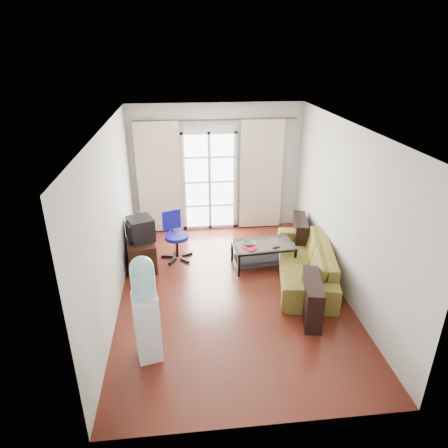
# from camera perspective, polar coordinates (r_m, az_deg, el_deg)

# --- Properties ---
(floor) EXTENTS (5.20, 5.20, 0.00)m
(floor) POSITION_cam_1_polar(r_m,az_deg,el_deg) (6.74, 1.02, -9.49)
(floor) COLOR #5B2215
(floor) RESTS_ON ground
(ceiling) EXTENTS (5.20, 5.20, 0.00)m
(ceiling) POSITION_cam_1_polar(r_m,az_deg,el_deg) (5.70, 1.22, 13.70)
(ceiling) COLOR white
(ceiling) RESTS_ON wall_back
(wall_back) EXTENTS (3.60, 0.02, 2.70)m
(wall_back) POSITION_cam_1_polar(r_m,az_deg,el_deg) (8.54, -1.12, 7.95)
(wall_back) COLOR beige
(wall_back) RESTS_ON floor
(wall_front) EXTENTS (3.60, 0.02, 2.70)m
(wall_front) POSITION_cam_1_polar(r_m,az_deg,el_deg) (3.87, 6.14, -14.04)
(wall_front) COLOR beige
(wall_front) RESTS_ON floor
(wall_left) EXTENTS (0.02, 5.20, 2.70)m
(wall_left) POSITION_cam_1_polar(r_m,az_deg,el_deg) (6.15, -15.77, 0.37)
(wall_left) COLOR beige
(wall_left) RESTS_ON floor
(wall_right) EXTENTS (0.02, 5.20, 2.70)m
(wall_right) POSITION_cam_1_polar(r_m,az_deg,el_deg) (6.56, 16.91, 1.75)
(wall_right) COLOR beige
(wall_right) RESTS_ON floor
(french_door) EXTENTS (1.16, 0.06, 2.15)m
(french_door) POSITION_cam_1_polar(r_m,az_deg,el_deg) (8.55, -2.08, 6.04)
(french_door) COLOR white
(french_door) RESTS_ON wall_back
(curtain_rod) EXTENTS (3.30, 0.04, 0.04)m
(curtain_rod) POSITION_cam_1_polar(r_m,az_deg,el_deg) (8.21, -1.11, 14.67)
(curtain_rod) COLOR #4C3F2D
(curtain_rod) RESTS_ON wall_back
(curtain_left) EXTENTS (0.90, 0.07, 2.35)m
(curtain_left) POSITION_cam_1_polar(r_m,az_deg,el_deg) (8.45, -9.22, 6.39)
(curtain_left) COLOR beige
(curtain_left) RESTS_ON curtain_rod
(curtain_right) EXTENTS (0.90, 0.07, 2.35)m
(curtain_right) POSITION_cam_1_polar(r_m,az_deg,el_deg) (8.60, 5.32, 6.93)
(curtain_right) COLOR beige
(curtain_right) RESTS_ON curtain_rod
(radiator) EXTENTS (0.64, 0.12, 0.64)m
(radiator) POSITION_cam_1_polar(r_m,az_deg,el_deg) (8.89, 4.14, 1.58)
(radiator) COLOR gray
(radiator) RESTS_ON floor
(sofa) EXTENTS (2.57, 1.75, 0.65)m
(sofa) POSITION_cam_1_polar(r_m,az_deg,el_deg) (7.06, 11.48, -5.24)
(sofa) COLOR olive
(sofa) RESTS_ON floor
(coffee_table) EXTENTS (1.15, 0.72, 0.44)m
(coffee_table) POSITION_cam_1_polar(r_m,az_deg,el_deg) (7.34, 5.58, -3.97)
(coffee_table) COLOR silver
(coffee_table) RESTS_ON floor
(bowl) EXTENTS (0.40, 0.40, 0.06)m
(bowl) POSITION_cam_1_polar(r_m,az_deg,el_deg) (7.22, 3.55, -2.76)
(bowl) COLOR #35944D
(bowl) RESTS_ON coffee_table
(book) EXTENTS (0.41, 0.41, 0.02)m
(book) POSITION_cam_1_polar(r_m,az_deg,el_deg) (7.05, 3.13, -3.60)
(book) COLOR #B43C16
(book) RESTS_ON coffee_table
(remote) EXTENTS (0.15, 0.08, 0.02)m
(remote) POSITION_cam_1_polar(r_m,az_deg,el_deg) (7.16, 7.46, -3.34)
(remote) COLOR black
(remote) RESTS_ON coffee_table
(tv_stand) EXTENTS (0.60, 0.80, 0.54)m
(tv_stand) POSITION_cam_1_polar(r_m,az_deg,el_deg) (7.43, -11.71, -4.21)
(tv_stand) COLOR black
(tv_stand) RESTS_ON floor
(crt_tv) EXTENTS (0.55, 0.56, 0.41)m
(crt_tv) POSITION_cam_1_polar(r_m,az_deg,el_deg) (7.27, -11.95, -0.70)
(crt_tv) COLOR black
(crt_tv) RESTS_ON tv_stand
(task_chair) EXTENTS (0.83, 0.83, 0.92)m
(task_chair) POSITION_cam_1_polar(r_m,az_deg,el_deg) (7.64, -6.82, -2.98)
(task_chair) COLOR black
(task_chair) RESTS_ON floor
(water_cooler) EXTENTS (0.36, 0.36, 1.48)m
(water_cooler) POSITION_cam_1_polar(r_m,az_deg,el_deg) (5.13, -11.15, -11.60)
(water_cooler) COLOR silver
(water_cooler) RESTS_ON floor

